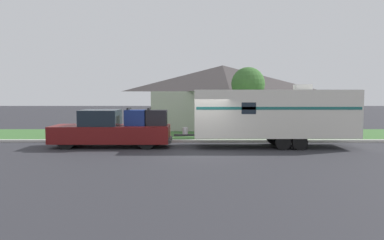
{
  "coord_description": "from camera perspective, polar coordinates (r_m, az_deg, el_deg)",
  "views": [
    {
      "loc": [
        -0.55,
        -17.33,
        2.84
      ],
      "look_at": [
        -0.46,
        1.94,
        1.4
      ],
      "focal_mm": 35.0,
      "sensor_mm": 36.0,
      "label": 1
    }
  ],
  "objects": [
    {
      "name": "ground_plane",
      "position": [
        17.57,
        1.52,
        -5.03
      ],
      "size": [
        120.0,
        120.0,
        0.0
      ],
      "primitive_type": "plane",
      "color": "#2D2D33"
    },
    {
      "name": "mailbox",
      "position": [
        22.06,
        3.86,
        -0.41
      ],
      "size": [
        0.48,
        0.2,
        1.36
      ],
      "color": "brown",
      "rests_on": "ground_plane"
    },
    {
      "name": "tree_in_yard",
      "position": [
        24.05,
        8.24,
        5.39
      ],
      "size": [
        2.13,
        2.13,
        4.42
      ],
      "color": "brown",
      "rests_on": "ground_plane"
    },
    {
      "name": "lawn_strip",
      "position": [
        24.9,
        0.99,
        -2.24
      ],
      "size": [
        80.0,
        7.0,
        0.03
      ],
      "color": "#3D6B33",
      "rests_on": "ground_plane"
    },
    {
      "name": "curb_strip",
      "position": [
        21.27,
        1.2,
        -3.21
      ],
      "size": [
        80.0,
        0.3,
        0.14
      ],
      "color": "beige",
      "rests_on": "ground_plane"
    },
    {
      "name": "pickup_truck",
      "position": [
        19.81,
        -12.29,
        -1.45
      ],
      "size": [
        6.15,
        2.02,
        2.04
      ],
      "color": "black",
      "rests_on": "ground_plane"
    },
    {
      "name": "travel_trailer",
      "position": [
        19.76,
        12.08,
        1.02
      ],
      "size": [
        9.25,
        2.45,
        3.24
      ],
      "color": "black",
      "rests_on": "ground_plane"
    },
    {
      "name": "house_across_street",
      "position": [
        30.74,
        4.39,
        3.81
      ],
      "size": [
        11.76,
        8.53,
        5.01
      ],
      "color": "#B2B2A8",
      "rests_on": "ground_plane"
    }
  ]
}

